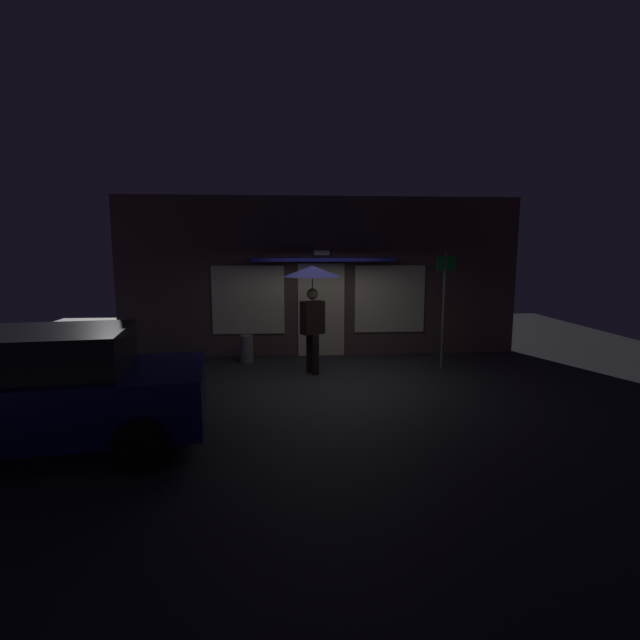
# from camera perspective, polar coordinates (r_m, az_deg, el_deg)

# --- Properties ---
(ground_plane) EXTENTS (18.00, 18.00, 0.00)m
(ground_plane) POSITION_cam_1_polar(r_m,az_deg,el_deg) (9.36, 1.18, -7.20)
(ground_plane) COLOR #26262B
(building_facade) EXTENTS (9.49, 1.00, 3.75)m
(building_facade) POSITION_cam_1_polar(r_m,az_deg,el_deg) (11.36, 0.08, 5.14)
(building_facade) COLOR brown
(building_facade) RESTS_ON ground
(person_with_umbrella) EXTENTS (1.16, 1.16, 2.21)m
(person_with_umbrella) POSITION_cam_1_polar(r_m,az_deg,el_deg) (9.53, -0.92, 3.87)
(person_with_umbrella) COLOR black
(person_with_umbrella) RESTS_ON ground
(parked_car) EXTENTS (4.45, 2.40, 1.54)m
(parked_car) POSITION_cam_1_polar(r_m,az_deg,el_deg) (7.01, -31.60, -7.27)
(parked_car) COLOR navy
(parked_car) RESTS_ON ground
(street_sign_post) EXTENTS (0.40, 0.07, 2.48)m
(street_sign_post) POSITION_cam_1_polar(r_m,az_deg,el_deg) (10.34, 14.67, 1.98)
(street_sign_post) COLOR #595B60
(street_sign_post) RESTS_ON ground
(sidewalk_bollard) EXTENTS (0.29, 0.29, 0.62)m
(sidewalk_bollard) POSITION_cam_1_polar(r_m,az_deg,el_deg) (10.83, -8.79, -3.44)
(sidewalk_bollard) COLOR slate
(sidewalk_bollard) RESTS_ON ground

